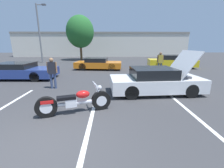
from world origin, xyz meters
TOP-DOWN VIEW (x-y plane):
  - ground_plane at (0.00, 0.00)m, footprint 80.00×80.00m
  - parking_stripe_middle at (1.00, 1.93)m, footprint 0.12×5.00m
  - parking_stripe_back at (4.33, 1.93)m, footprint 0.12×5.00m
  - far_building at (0.00, 27.14)m, footprint 32.00×4.20m
  - light_pole at (-6.81, 16.35)m, footprint 1.21×0.28m
  - tree_background at (-2.55, 19.50)m, footprint 3.87×3.87m
  - motorcycle at (0.42, 1.83)m, footprint 2.38×1.02m
  - show_car_hood_open at (3.76, 3.95)m, footprint 4.31×2.02m
  - parked_car_right_row at (7.65, 11.81)m, footprint 4.60×2.28m
  - parked_car_left_row at (-4.53, 7.15)m, footprint 4.83×2.04m
  - parked_car_mid_row at (0.54, 10.95)m, footprint 4.33×2.27m
  - spectator_near_motorcycle at (5.65, 9.16)m, footprint 0.52×0.21m
  - spectator_by_show_car at (-1.36, 4.77)m, footprint 0.52×0.21m

SIDE VIEW (x-z plane):
  - ground_plane at x=0.00m, z-range 0.00..0.00m
  - parking_stripe_middle at x=1.00m, z-range 0.00..0.01m
  - parking_stripe_back at x=4.33m, z-range 0.00..0.01m
  - motorcycle at x=0.42m, z-range -0.09..0.89m
  - parked_car_mid_row at x=0.54m, z-range -0.01..1.04m
  - parked_car_left_row at x=-4.53m, z-range -0.01..1.06m
  - show_car_hood_open at x=3.76m, z-range -0.40..1.57m
  - parked_car_right_row at x=7.65m, z-range -0.03..1.22m
  - spectator_by_show_car at x=-1.36m, z-range 0.14..1.74m
  - spectator_near_motorcycle at x=5.65m, z-range 0.15..1.79m
  - far_building at x=0.00m, z-range 0.14..4.54m
  - light_pole at x=-6.81m, z-range 0.37..7.21m
  - tree_background at x=-2.55m, z-range 0.86..7.03m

